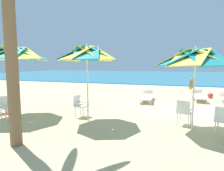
{
  "coord_description": "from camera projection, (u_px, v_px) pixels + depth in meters",
  "views": [
    {
      "loc": [
        -1.3,
        -8.87,
        2.03
      ],
      "look_at": [
        -4.07,
        -0.17,
        1.0
      ],
      "focal_mm": 29.6,
      "sensor_mm": 36.0,
      "label": 1
    }
  ],
  "objects": [
    {
      "name": "plastic_chair_3",
      "position": [
        0.0,
        102.0,
        7.71
      ],
      "size": [
        0.63,
        0.63,
        0.87
      ],
      "color": "red",
      "rests_on": "ground"
    },
    {
      "name": "ground_plane",
      "position": [
        200.0,
        110.0,
        8.23
      ],
      "size": [
        80.0,
        80.0,
        0.0
      ],
      "primitive_type": "plane",
      "color": "#D3B784"
    },
    {
      "name": "plastic_chair_1",
      "position": [
        184.0,
        111.0,
        6.14
      ],
      "size": [
        0.55,
        0.58,
        0.87
      ],
      "color": "white",
      "rests_on": "ground"
    },
    {
      "name": "palm_tree_1",
      "position": [
        11.0,
        27.0,
        4.38
      ],
      "size": [
        2.37,
        2.76,
        4.52
      ],
      "color": "brown",
      "rests_on": "ground"
    },
    {
      "name": "sun_lounger_1",
      "position": [
        199.0,
        95.0,
        10.55
      ],
      "size": [
        0.68,
        2.16,
        0.62
      ],
      "color": "white",
      "rests_on": "ground"
    },
    {
      "name": "plastic_chair_4",
      "position": [
        7.0,
        106.0,
        6.9
      ],
      "size": [
        0.58,
        0.56,
        0.87
      ],
      "color": "white",
      "rests_on": "ground"
    },
    {
      "name": "plastic_chair_0",
      "position": [
        224.0,
        119.0,
        5.21
      ],
      "size": [
        0.58,
        0.6,
        0.87
      ],
      "color": "white",
      "rests_on": "ground"
    },
    {
      "name": "sun_lounger_2",
      "position": [
        146.0,
        96.0,
        10.34
      ],
      "size": [
        0.73,
        2.17,
        0.62
      ],
      "color": "white",
      "rests_on": "ground"
    },
    {
      "name": "beach_ball",
      "position": [
        210.0,
        96.0,
        11.24
      ],
      "size": [
        0.32,
        0.32,
        0.32
      ],
      "primitive_type": "sphere",
      "color": "red",
      "rests_on": "ground"
    },
    {
      "name": "plastic_chair_2",
      "position": [
        80.0,
        104.0,
        7.19
      ],
      "size": [
        0.51,
        0.48,
        0.87
      ],
      "color": "white",
      "rests_on": "ground"
    },
    {
      "name": "beachgoer_seated",
      "position": [
        191.0,
        86.0,
        15.34
      ],
      "size": [
        0.3,
        0.93,
        0.92
      ],
      "color": "yellow",
      "rests_on": "ground"
    },
    {
      "name": "beach_umbrella_0",
      "position": [
        195.0,
        59.0,
        5.54
      ],
      "size": [
        2.3,
        2.3,
        2.58
      ],
      "color": "silver",
      "rests_on": "ground"
    },
    {
      "name": "sea",
      "position": [
        178.0,
        75.0,
        34.26
      ],
      "size": [
        80.0,
        36.0,
        0.1
      ],
      "primitive_type": "cube",
      "color": "teal",
      "rests_on": "ground"
    },
    {
      "name": "beach_umbrella_1",
      "position": [
        87.0,
        55.0,
        6.51
      ],
      "size": [
        2.13,
        2.13,
        2.75
      ],
      "color": "silver",
      "rests_on": "ground"
    },
    {
      "name": "beach_umbrella_2",
      "position": [
        15.0,
        54.0,
        7.23
      ],
      "size": [
        2.51,
        2.51,
        2.79
      ],
      "color": "silver",
      "rests_on": "ground"
    },
    {
      "name": "surf_foam",
      "position": [
        185.0,
        87.0,
        16.94
      ],
      "size": [
        80.0,
        0.7,
        0.01
      ],
      "primitive_type": "cube",
      "color": "white",
      "rests_on": "ground"
    }
  ]
}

